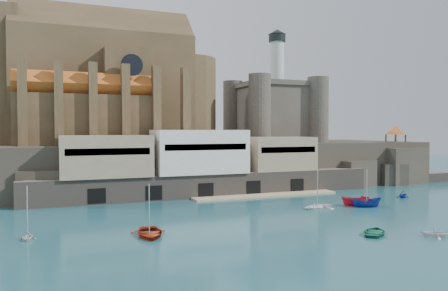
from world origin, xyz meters
name	(u,v)px	position (x,y,z in m)	size (l,w,h in m)	color
ground	(307,213)	(0.00, 0.00, 0.00)	(300.00, 300.00, 0.00)	#1A4C58
promontory	(217,164)	(-0.19, 39.37, 4.92)	(100.00, 36.00, 10.00)	black
quay	(199,165)	(-10.19, 23.07, 6.07)	(70.00, 12.00, 13.05)	#6A6055
church	(113,89)	(-24.13, 41.85, 22.13)	(47.00, 25.93, 30.51)	#473621
castle_keep	(274,109)	(16.08, 41.08, 18.31)	(21.20, 21.20, 29.30)	#413C33
rock_outcrop	(396,166)	(42.00, 25.84, 4.02)	(14.50, 10.50, 8.70)	black
pavilion	(396,131)	(42.00, 26.00, 12.73)	(6.40, 6.40, 5.40)	#473621
boat_0	(149,236)	(-26.23, -5.71, 0.00)	(4.65, 1.35, 6.52)	maroon
boat_1	(435,237)	(5.88, -19.14, 0.00)	(2.91, 1.78, 3.37)	silver
boat_2	(367,207)	(12.06, 0.63, 0.00)	(1.87, 1.92, 4.97)	navy
boat_3	(375,234)	(0.13, -15.18, 0.00)	(3.83, 1.11, 5.36)	#1B734D
boat_4	(28,239)	(-40.00, -2.16, 0.00)	(2.36, 1.44, 2.73)	silver
boat_5	(356,206)	(11.18, 2.34, 0.00)	(1.96, 2.01, 5.21)	#B91B31
boat_6	(317,208)	(3.54, 2.52, 0.00)	(4.11, 1.19, 5.76)	white
boat_7	(403,198)	(25.56, 6.40, 0.00)	(2.76, 1.68, 3.20)	navy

